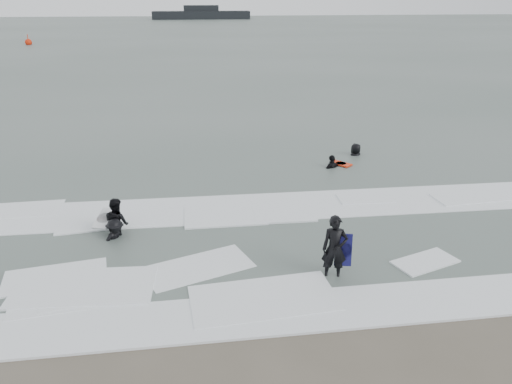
{
  "coord_description": "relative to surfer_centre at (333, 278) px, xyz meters",
  "views": [
    {
      "loc": [
        -1.96,
        -11.04,
        7.64
      ],
      "look_at": [
        0.0,
        5.0,
        1.1
      ],
      "focal_mm": 35.0,
      "sensor_mm": 36.0,
      "label": 1
    }
  ],
  "objects": [
    {
      "name": "surfer_breaker",
      "position": [
        -6.49,
        3.16,
        0.0
      ],
      "size": [
        1.13,
        1.16,
        1.59
      ],
      "primitive_type": "imported",
      "rotation": [
        0.0,
        0.0,
        0.82
      ],
      "color": "black",
      "rests_on": "ground"
    },
    {
      "name": "sea",
      "position": [
        -1.71,
        79.09,
        0.06
      ],
      "size": [
        320.0,
        320.0,
        0.0
      ],
      "primitive_type": "plane",
      "color": "#47544C",
      "rests_on": "ground"
    },
    {
      "name": "surfer_wading",
      "position": [
        -6.48,
        3.64,
        0.0
      ],
      "size": [
        1.12,
        1.12,
        1.83
      ],
      "primitive_type": "imported",
      "rotation": [
        0.0,
        0.0,
        2.38
      ],
      "color": "black",
      "rests_on": "ground"
    },
    {
      "name": "surfer_right_near",
      "position": [
        2.47,
        9.29,
        0.0
      ],
      "size": [
        1.12,
        0.89,
        1.78
      ],
      "primitive_type": "imported",
      "rotation": [
        0.0,
        0.0,
        -2.63
      ],
      "color": "black",
      "rests_on": "ground"
    },
    {
      "name": "vessel_horizon",
      "position": [
        -0.91,
        140.06,
        1.4
      ],
      "size": [
        27.62,
        4.93,
        3.75
      ],
      "color": "black",
      "rests_on": "ground"
    },
    {
      "name": "buoy",
      "position": [
        -28.32,
        69.82,
        0.42
      ],
      "size": [
        1.0,
        1.0,
        1.65
      ],
      "color": "red",
      "rests_on": "ground"
    },
    {
      "name": "surfer_right_far",
      "position": [
        4.11,
        10.96,
        0.0
      ],
      "size": [
        1.03,
        0.88,
        1.78
      ],
      "primitive_type": "imported",
      "rotation": [
        0.0,
        0.0,
        -2.71
      ],
      "color": "black",
      "rests_on": "ground"
    },
    {
      "name": "surf_foam",
      "position": [
        -1.71,
        2.79,
        0.04
      ],
      "size": [
        30.03,
        9.06,
        0.09
      ],
      "color": "white",
      "rests_on": "ground"
    },
    {
      "name": "bodyboards",
      "position": [
        -1.23,
        4.51,
        0.5
      ],
      "size": [
        10.73,
        10.13,
        1.25
      ],
      "color": "#0F0E43",
      "rests_on": "ground"
    },
    {
      "name": "ground",
      "position": [
        -1.71,
        -0.91,
        0.0
      ],
      "size": [
        320.0,
        320.0,
        0.0
      ],
      "primitive_type": "plane",
      "color": "brown",
      "rests_on": "ground"
    },
    {
      "name": "surfer_centre",
      "position": [
        0.0,
        0.0,
        0.0
      ],
      "size": [
        0.78,
        0.58,
        1.95
      ],
      "primitive_type": "imported",
      "rotation": [
        0.0,
        0.0,
        -0.17
      ],
      "color": "black",
      "rests_on": "ground"
    }
  ]
}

